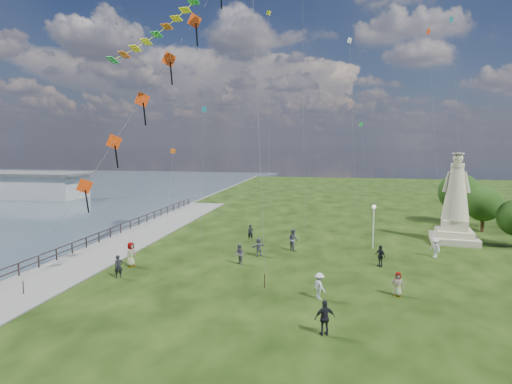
% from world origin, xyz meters
% --- Properties ---
extents(waterfront, '(200.00, 200.00, 1.51)m').
position_xyz_m(waterfront, '(-15.24, 8.99, -0.06)').
color(waterfront, '#34454F').
rests_on(waterfront, ground).
extents(pier_pavilion, '(30.00, 8.00, 4.40)m').
position_xyz_m(pier_pavilion, '(-52.00, 42.00, 1.84)').
color(pier_pavilion, '#A0A09B').
rests_on(pier_pavilion, ground).
extents(statue, '(4.48, 4.48, 8.19)m').
position_xyz_m(statue, '(15.56, 18.66, 3.09)').
color(statue, beige).
rests_on(statue, ground).
extents(lamppost, '(0.35, 0.35, 3.83)m').
position_xyz_m(lamppost, '(8.02, 14.69, 2.76)').
color(lamppost, silver).
rests_on(lamppost, ground).
extents(tree_row, '(5.83, 14.47, 5.73)m').
position_xyz_m(tree_row, '(19.10, 24.83, 3.17)').
color(tree_row, '#382314').
rests_on(tree_row, ground).
extents(person_0, '(0.67, 0.65, 1.56)m').
position_xyz_m(person_0, '(-9.57, 3.18, 0.78)').
color(person_0, black).
rests_on(person_0, ground).
extents(person_1, '(0.86, 0.90, 1.59)m').
position_xyz_m(person_1, '(-2.23, 7.75, 0.80)').
color(person_1, '#595960').
rests_on(person_1, ground).
extents(person_2, '(1.04, 1.11, 1.56)m').
position_xyz_m(person_2, '(3.97, 1.76, 0.78)').
color(person_2, silver).
rests_on(person_2, ground).
extents(person_3, '(1.13, 0.85, 1.72)m').
position_xyz_m(person_3, '(4.42, -3.00, 0.86)').
color(person_3, black).
rests_on(person_3, ground).
extents(person_4, '(0.76, 0.52, 1.45)m').
position_xyz_m(person_4, '(8.55, 3.13, 0.73)').
color(person_4, '#595960').
rests_on(person_4, ground).
extents(person_6, '(0.58, 0.42, 1.47)m').
position_xyz_m(person_6, '(-3.01, 15.80, 0.74)').
color(person_6, black).
rests_on(person_6, ground).
extents(person_7, '(1.01, 1.05, 1.86)m').
position_xyz_m(person_7, '(1.31, 12.79, 0.93)').
color(person_7, '#595960').
rests_on(person_7, ground).
extents(person_8, '(0.98, 1.12, 1.55)m').
position_xyz_m(person_8, '(12.66, 12.68, 0.78)').
color(person_8, silver).
rests_on(person_8, ground).
extents(person_9, '(0.97, 1.03, 1.60)m').
position_xyz_m(person_9, '(8.11, 9.28, 0.80)').
color(person_9, black).
rests_on(person_9, ground).
extents(person_10, '(0.75, 1.00, 1.82)m').
position_xyz_m(person_10, '(-10.01, 5.85, 0.91)').
color(person_10, '#595960').
rests_on(person_10, ground).
extents(person_11, '(1.39, 1.44, 1.51)m').
position_xyz_m(person_11, '(-1.24, 10.43, 0.75)').
color(person_11, '#595960').
rests_on(person_11, ground).
extents(red_kite_train, '(10.28, 9.35, 20.79)m').
position_xyz_m(red_kite_train, '(-7.34, 4.61, 12.90)').
color(red_kite_train, black).
rests_on(red_kite_train, ground).
extents(small_kites, '(28.88, 16.36, 30.00)m').
position_xyz_m(small_kites, '(3.06, 23.04, 14.85)').
color(small_kites, '#17758C').
rests_on(small_kites, ground).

